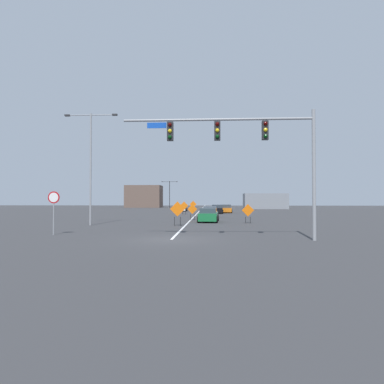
{
  "coord_description": "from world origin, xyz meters",
  "views": [
    {
      "loc": [
        2.21,
        -19.06,
        2.26
      ],
      "look_at": [
        -0.32,
        26.82,
        3.26
      ],
      "focal_mm": 31.89,
      "sensor_mm": 36.0,
      "label": 1
    }
  ],
  "objects_px": {
    "construction_sign_median_far": "(192,210)",
    "construction_sign_right_shoulder": "(177,210)",
    "car_orange_near": "(226,209)",
    "construction_sign_left_shoulder": "(248,211)",
    "construction_sign_right_lane": "(184,206)",
    "street_lamp_far_left": "(170,192)",
    "car_silver_distant": "(210,212)",
    "traffic_signal_assembly": "(246,142)",
    "stop_sign": "(54,204)",
    "construction_sign_median_near": "(193,205)",
    "street_lamp_mid_right": "(91,159)",
    "car_black_approaching": "(217,209)",
    "car_green_passing": "(208,215)",
    "car_white_far": "(181,208)"
  },
  "relations": [
    {
      "from": "construction_sign_median_far",
      "to": "car_black_approaching",
      "type": "height_order",
      "value": "construction_sign_median_far"
    },
    {
      "from": "traffic_signal_assembly",
      "to": "car_green_passing",
      "type": "distance_m",
      "value": 16.1
    },
    {
      "from": "traffic_signal_assembly",
      "to": "car_orange_near",
      "type": "xyz_separation_m",
      "value": [
        0.54,
        38.94,
        -4.81
      ]
    },
    {
      "from": "car_silver_distant",
      "to": "car_black_approaching",
      "type": "bearing_deg",
      "value": 84.59
    },
    {
      "from": "construction_sign_right_lane",
      "to": "car_silver_distant",
      "type": "distance_m",
      "value": 9.47
    },
    {
      "from": "traffic_signal_assembly",
      "to": "construction_sign_median_far",
      "type": "relative_size",
      "value": 6.18
    },
    {
      "from": "stop_sign",
      "to": "construction_sign_median_near",
      "type": "relative_size",
      "value": 1.38
    },
    {
      "from": "car_orange_near",
      "to": "car_silver_distant",
      "type": "relative_size",
      "value": 1.08
    },
    {
      "from": "construction_sign_left_shoulder",
      "to": "construction_sign_right_lane",
      "type": "xyz_separation_m",
      "value": [
        -7.54,
        19.19,
        0.07
      ]
    },
    {
      "from": "stop_sign",
      "to": "construction_sign_right_lane",
      "type": "xyz_separation_m",
      "value": [
        5.94,
        30.32,
        -0.73
      ]
    },
    {
      "from": "car_white_far",
      "to": "car_green_passing",
      "type": "bearing_deg",
      "value": -79.98
    },
    {
      "from": "construction_sign_median_near",
      "to": "car_black_approaching",
      "type": "xyz_separation_m",
      "value": [
        4.26,
        -7.61,
        -0.62
      ]
    },
    {
      "from": "street_lamp_far_left",
      "to": "construction_sign_left_shoulder",
      "type": "height_order",
      "value": "street_lamp_far_left"
    },
    {
      "from": "construction_sign_median_far",
      "to": "car_green_passing",
      "type": "height_order",
      "value": "construction_sign_median_far"
    },
    {
      "from": "street_lamp_far_left",
      "to": "street_lamp_mid_right",
      "type": "bearing_deg",
      "value": -89.55
    },
    {
      "from": "construction_sign_median_far",
      "to": "construction_sign_right_shoulder",
      "type": "xyz_separation_m",
      "value": [
        -0.81,
        -8.4,
        0.24
      ]
    },
    {
      "from": "street_lamp_mid_right",
      "to": "car_silver_distant",
      "type": "distance_m",
      "value": 17.89
    },
    {
      "from": "stop_sign",
      "to": "car_white_far",
      "type": "xyz_separation_m",
      "value": [
        4.33,
        43.79,
        -1.34
      ]
    },
    {
      "from": "street_lamp_far_left",
      "to": "stop_sign",
      "type": "bearing_deg",
      "value": -89.17
    },
    {
      "from": "street_lamp_far_left",
      "to": "street_lamp_mid_right",
      "type": "distance_m",
      "value": 61.18
    },
    {
      "from": "street_lamp_far_left",
      "to": "car_orange_near",
      "type": "relative_size",
      "value": 1.63
    },
    {
      "from": "construction_sign_median_near",
      "to": "construction_sign_right_lane",
      "type": "xyz_separation_m",
      "value": [
        -0.8,
        -11.07,
        -0.06
      ]
    },
    {
      "from": "street_lamp_mid_right",
      "to": "construction_sign_median_far",
      "type": "bearing_deg",
      "value": 43.35
    },
    {
      "from": "construction_sign_median_far",
      "to": "car_silver_distant",
      "type": "xyz_separation_m",
      "value": [
        1.9,
        5.61,
        -0.43
      ]
    },
    {
      "from": "traffic_signal_assembly",
      "to": "car_orange_near",
      "type": "height_order",
      "value": "traffic_signal_assembly"
    },
    {
      "from": "construction_sign_median_far",
      "to": "street_lamp_mid_right",
      "type": "bearing_deg",
      "value": -136.65
    },
    {
      "from": "traffic_signal_assembly",
      "to": "construction_sign_right_lane",
      "type": "bearing_deg",
      "value": 100.49
    },
    {
      "from": "street_lamp_far_left",
      "to": "car_silver_distant",
      "type": "height_order",
      "value": "street_lamp_far_left"
    },
    {
      "from": "traffic_signal_assembly",
      "to": "car_green_passing",
      "type": "relative_size",
      "value": 2.49
    },
    {
      "from": "street_lamp_far_left",
      "to": "car_black_approaching",
      "type": "distance_m",
      "value": 37.63
    },
    {
      "from": "construction_sign_median_far",
      "to": "construction_sign_median_near",
      "type": "distance_m",
      "value": 25.32
    },
    {
      "from": "street_lamp_far_left",
      "to": "construction_sign_median_far",
      "type": "bearing_deg",
      "value": -80.42
    },
    {
      "from": "car_white_far",
      "to": "stop_sign",
      "type": "bearing_deg",
      "value": -95.64
    },
    {
      "from": "car_white_far",
      "to": "construction_sign_left_shoulder",
      "type": "bearing_deg",
      "value": -74.34
    },
    {
      "from": "car_orange_near",
      "to": "construction_sign_median_near",
      "type": "bearing_deg",
      "value": 141.5
    },
    {
      "from": "traffic_signal_assembly",
      "to": "stop_sign",
      "type": "bearing_deg",
      "value": 169.95
    },
    {
      "from": "construction_sign_right_shoulder",
      "to": "car_orange_near",
      "type": "xyz_separation_m",
      "value": [
        5.33,
        29.12,
        -0.66
      ]
    },
    {
      "from": "traffic_signal_assembly",
      "to": "construction_sign_left_shoulder",
      "type": "bearing_deg",
      "value": 83.39
    },
    {
      "from": "construction_sign_right_shoulder",
      "to": "construction_sign_right_lane",
      "type": "xyz_separation_m",
      "value": [
        -1.22,
        22.61,
        -0.12
      ]
    },
    {
      "from": "street_lamp_far_left",
      "to": "car_white_far",
      "type": "distance_m",
      "value": 26.28
    },
    {
      "from": "construction_sign_left_shoulder",
      "to": "construction_sign_right_lane",
      "type": "distance_m",
      "value": 20.62
    },
    {
      "from": "construction_sign_left_shoulder",
      "to": "car_orange_near",
      "type": "distance_m",
      "value": 25.72
    },
    {
      "from": "car_green_passing",
      "to": "car_white_far",
      "type": "xyz_separation_m",
      "value": [
        -5.43,
        30.7,
        -0.06
      ]
    },
    {
      "from": "construction_sign_median_far",
      "to": "construction_sign_right_shoulder",
      "type": "distance_m",
      "value": 8.44
    },
    {
      "from": "construction_sign_left_shoulder",
      "to": "construction_sign_median_far",
      "type": "bearing_deg",
      "value": 137.93
    },
    {
      "from": "traffic_signal_assembly",
      "to": "car_silver_distant",
      "type": "bearing_deg",
      "value": 94.98
    },
    {
      "from": "car_silver_distant",
      "to": "construction_sign_median_far",
      "type": "bearing_deg",
      "value": -108.71
    },
    {
      "from": "street_lamp_mid_right",
      "to": "construction_sign_median_far",
      "type": "relative_size",
      "value": 5.67
    },
    {
      "from": "traffic_signal_assembly",
      "to": "street_lamp_mid_right",
      "type": "distance_m",
      "value": 16.12
    },
    {
      "from": "street_lamp_mid_right",
      "to": "car_silver_distant",
      "type": "bearing_deg",
      "value": 52.67
    }
  ]
}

